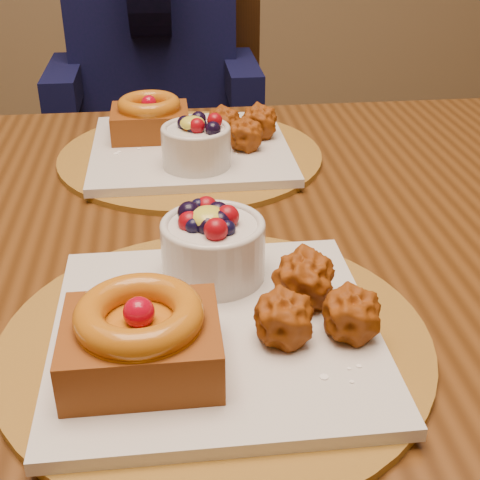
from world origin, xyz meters
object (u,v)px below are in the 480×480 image
at_px(place_setting_far, 188,142).
at_px(chair_far, 173,149).
at_px(place_setting_near, 210,313).
at_px(dining_table, 202,284).
at_px(diner, 151,18).

distance_m(place_setting_far, chair_far, 0.70).
bearing_deg(place_setting_far, place_setting_near, -90.10).
distance_m(dining_table, place_setting_near, 0.24).
distance_m(chair_far, diner, 0.31).
bearing_deg(place_setting_far, chair_far, 91.53).
bearing_deg(diner, place_setting_far, -98.39).
bearing_deg(dining_table, chair_far, 91.35).
xyz_separation_m(dining_table, chair_far, (-0.02, 0.87, -0.16)).
xyz_separation_m(dining_table, diner, (-0.05, 0.94, 0.14)).
xyz_separation_m(place_setting_far, diner, (-0.05, 0.72, 0.04)).
relative_size(chair_far, diner, 1.22).
bearing_deg(diner, place_setting_near, -99.96).
relative_size(place_setting_far, chair_far, 0.41).
xyz_separation_m(place_setting_near, place_setting_far, (0.00, 0.43, -0.00)).
relative_size(place_setting_near, diner, 0.49).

